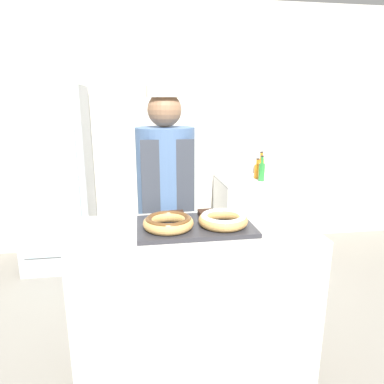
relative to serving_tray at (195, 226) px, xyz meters
name	(u,v)px	position (x,y,z in m)	size (l,w,h in m)	color
ground_plane	(194,376)	(0.00, 0.00, -0.99)	(14.00, 14.00, 0.00)	gray
wall_back	(164,130)	(0.00, 2.13, 0.36)	(8.00, 0.06, 2.70)	silver
display_counter	(195,307)	(0.00, 0.00, -0.50)	(1.29, 0.60, 0.97)	beige
serving_tray	(195,226)	(0.00, 0.00, 0.00)	(0.63, 0.39, 0.02)	#2D2D33
donut_chocolate_glaze	(168,222)	(-0.15, -0.04, 0.05)	(0.27, 0.27, 0.06)	tan
donut_light_glaze	(223,219)	(0.15, -0.04, 0.05)	(0.27, 0.27, 0.06)	tan
brownie_back_left	(177,215)	(-0.09, 0.13, 0.03)	(0.08, 0.08, 0.03)	black
brownie_back_right	(206,213)	(0.09, 0.13, 0.03)	(0.08, 0.08, 0.03)	black
baker_person	(167,207)	(-0.11, 0.59, -0.07)	(0.40, 0.40, 1.75)	#4C4C51
beverage_fridge	(55,180)	(-1.12, 1.74, -0.08)	(0.68, 0.61, 1.80)	#ADB2B7
chest_freezer	(261,215)	(1.04, 1.74, -0.56)	(0.95, 0.66, 0.85)	white
bottle_green	(262,171)	(0.98, 1.63, -0.04)	(0.06, 0.06, 0.27)	#2D8C38
bottle_orange	(257,171)	(0.98, 1.76, -0.06)	(0.07, 0.07, 0.22)	orange
bottle_orange_b	(261,166)	(1.07, 1.90, -0.03)	(0.07, 0.07, 0.27)	orange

